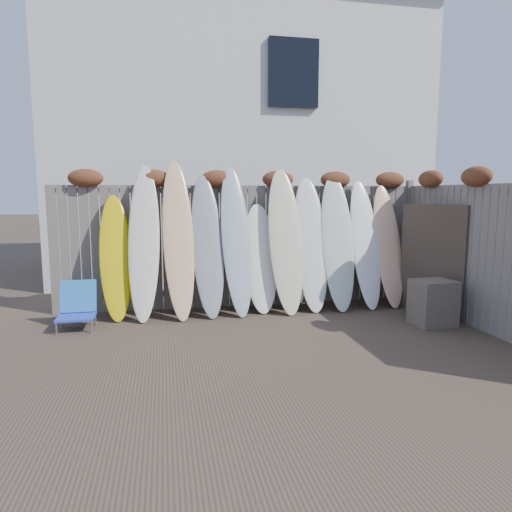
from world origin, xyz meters
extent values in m
plane|color=#493A2D|center=(0.00, 0.00, 0.00)|extent=(80.00, 80.00, 0.00)
cube|color=slate|center=(0.00, 2.40, 1.00)|extent=(6.00, 0.10, 2.00)
cube|color=slate|center=(3.00, 2.40, 1.05)|extent=(0.10, 0.10, 2.10)
ellipsoid|color=brown|center=(-2.40, 2.36, 2.10)|extent=(0.52, 0.28, 0.28)
ellipsoid|color=brown|center=(-1.40, 2.36, 2.10)|extent=(0.52, 0.28, 0.28)
ellipsoid|color=brown|center=(-0.40, 2.36, 2.10)|extent=(0.52, 0.28, 0.28)
ellipsoid|color=brown|center=(0.60, 2.36, 2.10)|extent=(0.52, 0.28, 0.28)
ellipsoid|color=brown|center=(1.60, 2.36, 2.10)|extent=(0.52, 0.28, 0.28)
ellipsoid|color=brown|center=(2.60, 2.36, 2.10)|extent=(0.52, 0.28, 0.28)
cube|color=slate|center=(3.00, 0.20, 1.00)|extent=(0.10, 4.40, 2.00)
ellipsoid|color=brown|center=(2.96, 0.60, 2.10)|extent=(0.28, 0.56, 0.28)
ellipsoid|color=brown|center=(2.96, 1.70, 2.10)|extent=(0.28, 0.56, 0.28)
cube|color=silver|center=(0.50, 6.50, 3.00)|extent=(8.00, 5.00, 6.00)
cube|color=black|center=(1.30, 3.95, 4.20)|extent=(1.00, 0.12, 1.30)
cube|color=#3F3F44|center=(0.50, 6.50, 6.15)|extent=(8.50, 5.50, 0.35)
cube|color=blue|center=(-2.47, 1.46, 0.18)|extent=(0.49, 0.43, 0.03)
cube|color=blue|center=(-2.47, 1.70, 0.43)|extent=(0.49, 0.15, 0.45)
cylinder|color=#A1A0A7|center=(-2.70, 1.28, 0.09)|extent=(0.02, 0.02, 0.18)
cylinder|color=#A09FA5|center=(-2.70, 1.64, 0.09)|extent=(0.02, 0.02, 0.18)
cylinder|color=silver|center=(-2.25, 1.28, 0.09)|extent=(0.02, 0.02, 0.18)
cylinder|color=#B3B2BA|center=(-2.25, 1.65, 0.09)|extent=(0.02, 0.02, 0.18)
cube|color=brown|center=(2.48, 0.72, 0.32)|extent=(0.59, 0.50, 0.65)
cube|color=#34271F|center=(2.77, 1.25, 0.85)|extent=(0.44, 1.08, 1.71)
ellipsoid|color=#DDC006|center=(-1.98, 2.00, 0.93)|extent=(0.53, 0.71, 1.86)
ellipsoid|color=silver|center=(-1.56, 1.94, 1.15)|extent=(0.54, 0.85, 2.31)
ellipsoid|color=#F4D47E|center=(-1.05, 1.93, 1.19)|extent=(0.53, 0.87, 2.39)
ellipsoid|color=gray|center=(-0.61, 1.94, 1.08)|extent=(0.55, 0.80, 2.16)
ellipsoid|color=#99ADB9|center=(-0.16, 1.95, 1.15)|extent=(0.53, 0.85, 2.30)
ellipsoid|color=white|center=(0.23, 2.00, 0.86)|extent=(0.54, 0.62, 1.71)
ellipsoid|color=beige|center=(0.62, 1.91, 1.14)|extent=(0.55, 0.81, 2.28)
ellipsoid|color=white|center=(1.06, 1.97, 1.07)|extent=(0.55, 0.76, 2.14)
ellipsoid|color=silver|center=(1.50, 1.94, 1.09)|extent=(0.58, 0.80, 2.18)
ellipsoid|color=white|center=(1.99, 1.96, 1.05)|extent=(0.50, 0.76, 2.09)
ellipsoid|color=#F6BC94|center=(2.40, 1.96, 1.01)|extent=(0.48, 0.73, 2.02)
camera|label=1|loc=(-1.25, -5.01, 1.87)|focal=32.00mm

